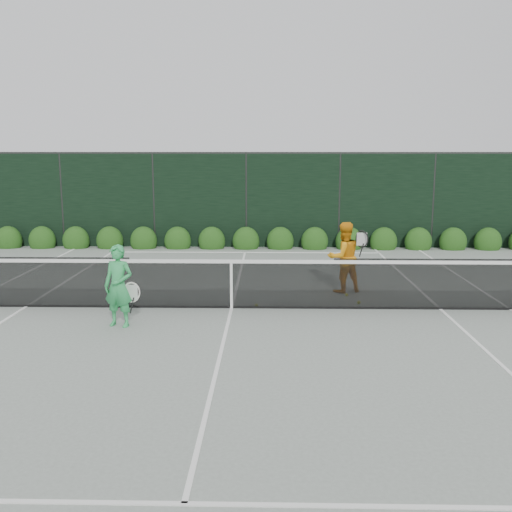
{
  "coord_description": "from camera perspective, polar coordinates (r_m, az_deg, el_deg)",
  "views": [
    {
      "loc": [
        0.73,
        -10.91,
        3.04
      ],
      "look_at": [
        0.48,
        0.3,
        1.0
      ],
      "focal_mm": 40.0,
      "sensor_mm": 36.0,
      "label": 1
    }
  ],
  "objects": [
    {
      "name": "ground",
      "position": [
        11.34,
        -2.46,
        -5.24
      ],
      "size": [
        80.0,
        80.0,
        0.0
      ],
      "primitive_type": "plane",
      "color": "gray",
      "rests_on": "ground"
    },
    {
      "name": "tennis_net",
      "position": [
        11.21,
        -2.6,
        -2.62
      ],
      "size": [
        12.9,
        0.1,
        1.07
      ],
      "color": "black",
      "rests_on": "ground"
    },
    {
      "name": "player_woman",
      "position": [
        10.31,
        -13.57,
        -2.93
      ],
      "size": [
        0.65,
        0.47,
        1.46
      ],
      "rotation": [
        0.0,
        0.0,
        -0.25
      ],
      "color": "green",
      "rests_on": "ground"
    },
    {
      "name": "player_man",
      "position": [
        12.63,
        8.77,
        -0.12
      ],
      "size": [
        0.93,
        0.82,
        1.55
      ],
      "rotation": [
        0.0,
        0.0,
        3.5
      ],
      "color": "orange",
      "rests_on": "ground"
    },
    {
      "name": "court_lines",
      "position": [
        11.34,
        -2.46,
        -5.21
      ],
      "size": [
        11.03,
        23.83,
        0.01
      ],
      "color": "white",
      "rests_on": "ground"
    },
    {
      "name": "windscreen_fence",
      "position": [
        8.37,
        -3.74,
        -0.2
      ],
      "size": [
        32.0,
        21.07,
        3.06
      ],
      "color": "black",
      "rests_on": "ground"
    },
    {
      "name": "hedge_row",
      "position": [
        18.29,
        -1.01,
        1.48
      ],
      "size": [
        31.66,
        0.65,
        0.94
      ],
      "color": "#193B10",
      "rests_on": "ground"
    },
    {
      "name": "tennis_balls",
      "position": [
        11.64,
        1.54,
        -4.66
      ],
      "size": [
        4.96,
        1.22,
        0.07
      ],
      "color": "#D3E532",
      "rests_on": "ground"
    }
  ]
}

